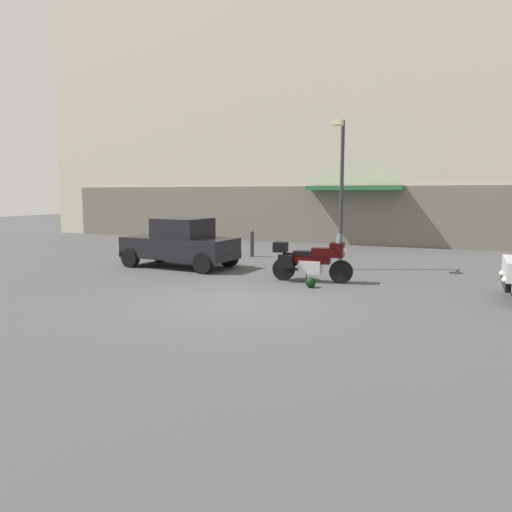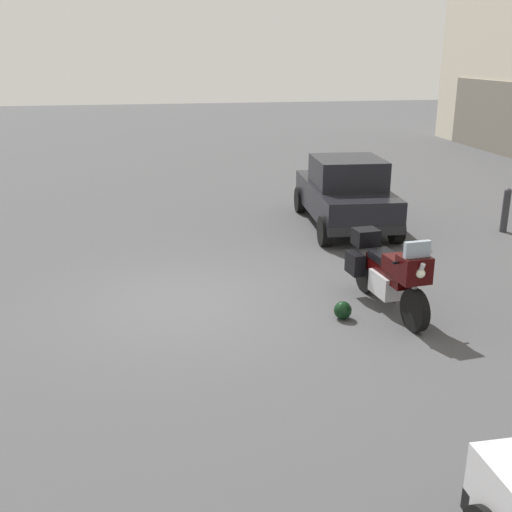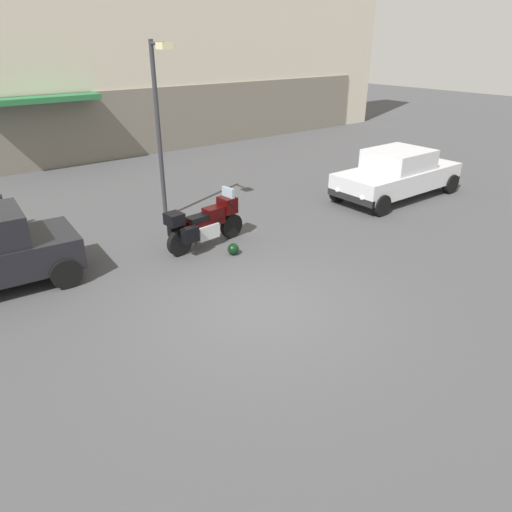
{
  "view_description": "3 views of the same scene",
  "coord_description": "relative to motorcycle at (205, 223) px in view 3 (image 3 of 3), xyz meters",
  "views": [
    {
      "loc": [
        4.72,
        -9.76,
        2.47
      ],
      "look_at": [
        -0.09,
        1.28,
        0.91
      ],
      "focal_mm": 34.26,
      "sensor_mm": 36.0,
      "label": 1
    },
    {
      "loc": [
        9.39,
        -0.54,
        3.96
      ],
      "look_at": [
        0.41,
        1.11,
        0.91
      ],
      "focal_mm": 43.28,
      "sensor_mm": 36.0,
      "label": 2
    },
    {
      "loc": [
        -4.82,
        -6.1,
        4.76
      ],
      "look_at": [
        0.47,
        0.78,
        0.7
      ],
      "focal_mm": 32.87,
      "sensor_mm": 36.0,
      "label": 3
    }
  ],
  "objects": [
    {
      "name": "ground_plane",
      "position": [
        -0.74,
        -3.19,
        -0.62
      ],
      "size": [
        80.0,
        80.0,
        0.0
      ],
      "primitive_type": "plane",
      "color": "#424244"
    },
    {
      "name": "streetlamp_curbside",
      "position": [
        0.22,
        2.4,
        2.26
      ],
      "size": [
        0.28,
        0.94,
        4.72
      ],
      "color": "#2D2D33",
      "rests_on": "ground"
    },
    {
      "name": "bollard_curbside",
      "position": [
        -3.7,
        4.31,
        -0.08
      ],
      "size": [
        0.16,
        0.16,
        1.02
      ],
      "color": "#333338",
      "rests_on": "ground"
    },
    {
      "name": "car_sedan_far",
      "position": [
        7.03,
        -0.39,
        0.16
      ],
      "size": [
        4.58,
        1.91,
        1.56
      ],
      "rotation": [
        0.0,
        0.0,
        3.14
      ],
      "color": "silver",
      "rests_on": "ground"
    },
    {
      "name": "helmet",
      "position": [
        0.27,
        -0.83,
        -0.48
      ],
      "size": [
        0.28,
        0.28,
        0.28
      ],
      "primitive_type": "sphere",
      "color": "black",
      "rests_on": "ground"
    },
    {
      "name": "motorcycle",
      "position": [
        0.0,
        0.0,
        0.0
      ],
      "size": [
        2.26,
        0.84,
        1.36
      ],
      "rotation": [
        0.0,
        0.0,
        0.1
      ],
      "color": "black",
      "rests_on": "ground"
    }
  ]
}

